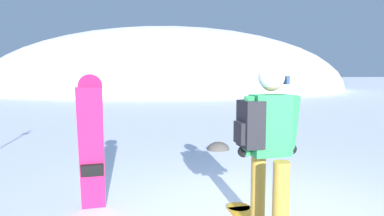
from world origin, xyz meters
The scene contains 4 objects.
ridge_peak_main centered at (5.47, 33.89, 0.00)m, with size 37.46×33.71×13.00m.
snowboarder_main centered at (-0.06, -0.16, 0.92)m, with size 0.64×1.84×1.71m.
spare_snowboard centered at (-1.70, 0.92, 0.82)m, with size 0.28×0.42×1.62m.
rock_dark centered at (0.78, 3.65, 0.00)m, with size 0.49×0.41×0.34m.
Camera 1 is at (-1.52, -2.98, 1.62)m, focal length 31.10 mm.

